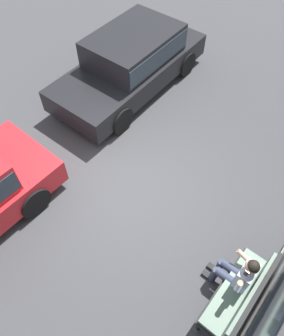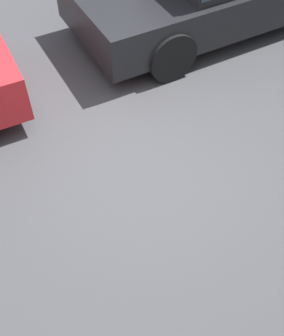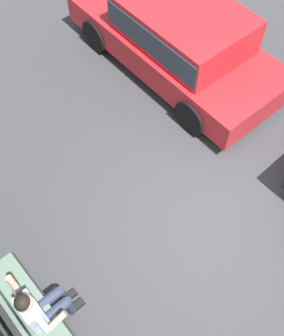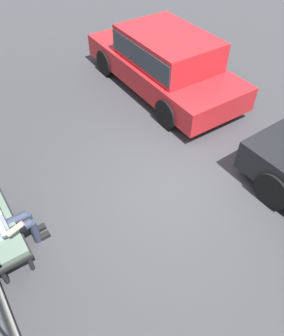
% 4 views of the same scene
% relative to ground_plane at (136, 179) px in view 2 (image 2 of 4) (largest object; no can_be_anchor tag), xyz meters
% --- Properties ---
extents(ground_plane, '(60.00, 60.00, 0.00)m').
position_rel_ground_plane_xyz_m(ground_plane, '(0.00, 0.00, 0.00)').
color(ground_plane, '#38383A').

